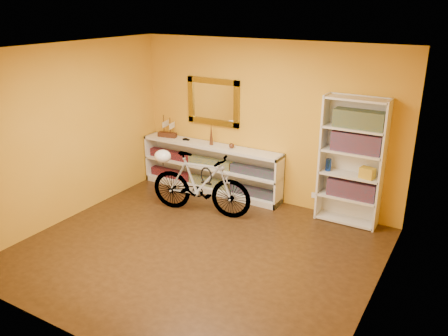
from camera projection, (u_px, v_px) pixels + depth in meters
The scene contains 24 objects.
floor at pixel (198, 251), 6.08m from camera, with size 4.50×4.00×0.01m, color black.
ceiling at pixel (193, 50), 5.18m from camera, with size 4.50×4.00×0.01m, color silver.
back_wall at pixel (265, 123), 7.25m from camera, with size 4.50×0.01×2.60m, color gold.
left_wall at pixel (68, 133), 6.70m from camera, with size 0.01×4.00×2.60m, color gold.
right_wall at pixel (383, 195), 4.56m from camera, with size 0.01×4.00×2.60m, color gold.
gilt_mirror at pixel (213, 102), 7.59m from camera, with size 0.98×0.06×0.78m, color olive.
wall_socket at pixel (314, 195), 7.17m from camera, with size 0.09×0.01×0.09m, color silver.
console_unit at pixel (211, 168), 7.84m from camera, with size 2.60×0.35×0.85m, color silver, non-canonical shape.
cd_row_lower at pixel (210, 182), 7.91m from camera, with size 2.50×0.13×0.14m, color black.
cd_row_upper at pixel (210, 162), 7.78m from camera, with size 2.50×0.13×0.14m, color navy.
model_ship at pixel (167, 126), 8.05m from camera, with size 0.34×0.13×0.40m, color #3A1C10, non-canonical shape.
toy_car at pixel (186, 140), 7.93m from camera, with size 0.00×0.00×0.00m, color black.
bronze_ornament at pixel (211, 134), 7.62m from camera, with size 0.06×0.06×0.37m, color brown.
decorative_orb at pixel (232, 146), 7.48m from camera, with size 0.09×0.09×0.09m, color brown.
bookcase at pixel (351, 162), 6.55m from camera, with size 0.90×0.30×1.90m, color silver, non-canonical shape.
book_row_a at pixel (352, 189), 6.66m from camera, with size 0.70×0.22×0.26m, color maroon.
book_row_b at pixel (357, 142), 6.42m from camera, with size 0.70×0.22×0.28m, color maroon.
book_row_c at pixel (359, 119), 6.30m from camera, with size 0.70×0.22×0.25m, color navy.
travel_mug at pixel (328, 165), 6.72m from camera, with size 0.08×0.08×0.18m, color navy.
red_tin at pixel (342, 120), 6.46m from camera, with size 0.13×0.13×0.16m, color maroon.
yellow_bag at pixel (367, 173), 6.43m from camera, with size 0.20×0.13×0.16m, color gold.
bicycle at pixel (201, 184), 6.99m from camera, with size 1.66×0.43×0.98m, color silver.
helmet at pixel (163, 156), 7.08m from camera, with size 0.27×0.25×0.20m, color white.
u_lock at pixel (206, 176), 6.91m from camera, with size 0.20×0.20×0.02m, color black.
Camera 1 is at (3.00, -4.42, 3.12)m, focal length 36.49 mm.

